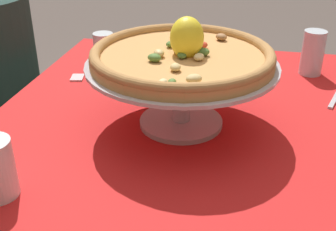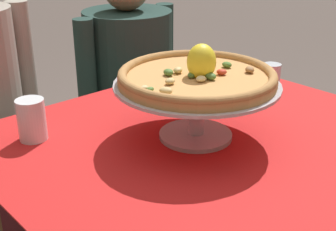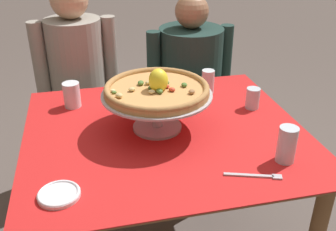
# 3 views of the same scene
# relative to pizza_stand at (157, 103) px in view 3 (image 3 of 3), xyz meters

# --- Properties ---
(dining_table) EXTENTS (1.12, 1.00, 0.73)m
(dining_table) POSITION_rel_pizza_stand_xyz_m (0.03, -0.02, -0.22)
(dining_table) COLOR olive
(dining_table) RESTS_ON ground
(pizza_stand) EXTENTS (0.44, 0.44, 0.16)m
(pizza_stand) POSITION_rel_pizza_stand_xyz_m (0.00, 0.00, 0.00)
(pizza_stand) COLOR #B7B7C1
(pizza_stand) RESTS_ON dining_table
(pizza) EXTENTS (0.41, 0.41, 0.10)m
(pizza) POSITION_rel_pizza_stand_xyz_m (0.00, -0.00, 0.06)
(pizza) COLOR tan
(pizza) RESTS_ON pizza_stand
(water_glass_back_left) EXTENTS (0.08, 0.08, 0.11)m
(water_glass_back_left) POSITION_rel_pizza_stand_xyz_m (-0.33, 0.28, -0.06)
(water_glass_back_left) COLOR white
(water_glass_back_left) RESTS_ON dining_table
(water_glass_back_right) EXTENTS (0.06, 0.06, 0.11)m
(water_glass_back_right) POSITION_rel_pizza_stand_xyz_m (0.31, 0.30, -0.06)
(water_glass_back_right) COLOR silver
(water_glass_back_right) RESTS_ON dining_table
(water_glass_front_right) EXTENTS (0.07, 0.07, 0.13)m
(water_glass_front_right) POSITION_rel_pizza_stand_xyz_m (0.39, -0.33, -0.06)
(water_glass_front_right) COLOR silver
(water_glass_front_right) RESTS_ON dining_table
(water_glass_side_right) EXTENTS (0.06, 0.06, 0.09)m
(water_glass_side_right) POSITION_rel_pizza_stand_xyz_m (0.45, 0.09, -0.07)
(water_glass_side_right) COLOR silver
(water_glass_side_right) RESTS_ON dining_table
(side_plate) EXTENTS (0.13, 0.13, 0.02)m
(side_plate) POSITION_rel_pizza_stand_xyz_m (-0.38, -0.35, -0.10)
(side_plate) COLOR white
(side_plate) RESTS_ON dining_table
(dinner_fork) EXTENTS (0.19, 0.08, 0.01)m
(dinner_fork) POSITION_rel_pizza_stand_xyz_m (0.26, -0.40, -0.11)
(dinner_fork) COLOR #B7B7C1
(dinner_fork) RESTS_ON dining_table
(sugar_packet) EXTENTS (0.06, 0.05, 0.00)m
(sugar_packet) POSITION_rel_pizza_stand_xyz_m (0.22, 0.35, -0.11)
(sugar_packet) COLOR beige
(sugar_packet) RESTS_ON dining_table
(diner_left) EXTENTS (0.46, 0.34, 1.21)m
(diner_left) POSITION_rel_pizza_stand_xyz_m (-0.31, 0.76, -0.27)
(diner_left) COLOR maroon
(diner_left) RESTS_ON ground
(diner_right) EXTENTS (0.54, 0.41, 1.12)m
(diner_right) POSITION_rel_pizza_stand_xyz_m (0.36, 0.77, -0.29)
(diner_right) COLOR maroon
(diner_right) RESTS_ON ground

